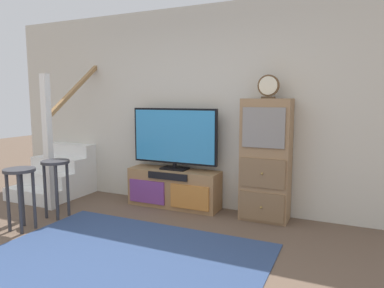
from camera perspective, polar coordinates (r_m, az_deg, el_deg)
back_wall at (r=4.77m, az=1.62°, el=5.89°), size 6.40×0.12×2.70m
area_rug at (r=3.47m, az=-11.07°, el=-17.85°), size 2.60×1.80×0.01m
media_console at (r=4.81m, az=-3.00°, el=-7.26°), size 1.28×0.38×0.52m
television at (r=4.70m, az=-2.92°, el=1.11°), size 1.23×0.22×0.83m
side_cabinet at (r=4.30m, az=12.02°, el=-2.63°), size 0.58×0.38×1.48m
desk_clock at (r=4.22m, az=12.45°, el=9.19°), size 0.25×0.08×0.28m
staircase at (r=5.92m, az=-19.87°, el=-3.81°), size 1.00×1.36×2.20m
bar_stool_near at (r=4.36m, az=-26.39°, el=-5.98°), size 0.34×0.34×0.71m
bar_stool_far at (r=4.65m, az=-21.46°, el=-4.81°), size 0.34×0.34×0.72m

